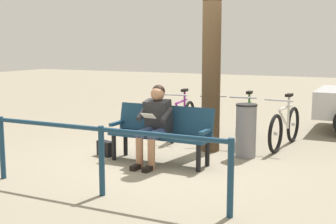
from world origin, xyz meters
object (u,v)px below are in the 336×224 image
tree_trunk (212,37)px  bicycle_red (212,121)px  bicycle_black (247,123)px  bench (162,130)px  litter_bin (246,131)px  person_reading (155,121)px  bicycle_orange (285,127)px  bicycle_purple (182,119)px  handbag (106,148)px

tree_trunk → bicycle_red: tree_trunk is taller
bicycle_black → bicycle_red: size_ratio=1.06×
bench → litter_bin: 1.38m
bicycle_red → person_reading: bearing=-26.1°
person_reading → litter_bin: size_ratio=1.39×
bench → litter_bin: bench is taller
litter_bin → bicycle_red: (0.96, -1.05, -0.07)m
person_reading → bicycle_orange: bearing=-126.6°
bench → bicycle_red: (-0.12, -1.90, -0.15)m
person_reading → bicycle_orange: (-1.54, -1.99, -0.31)m
tree_trunk → bicycle_black: tree_trunk is taller
bicycle_purple → person_reading: bearing=6.8°
person_reading → bicycle_orange: size_ratio=0.72×
litter_bin → bicycle_red: size_ratio=0.55×
person_reading → bicycle_black: 2.29m
person_reading → bicycle_purple: (0.44, -1.97, -0.31)m
tree_trunk → bicycle_red: size_ratio=2.43×
litter_bin → bicycle_red: bearing=-47.6°
bicycle_orange → bicycle_black: bearing=-94.2°
litter_bin → bicycle_black: (0.30, -1.10, -0.07)m
person_reading → bicycle_red: (-0.16, -2.07, -0.31)m
litter_bin → bicycle_orange: size_ratio=0.52×
bicycle_purple → bicycle_red: bearing=93.0°
bicycle_red → bicycle_purple: same height
bicycle_orange → litter_bin: bearing=-17.8°
tree_trunk → litter_bin: (-0.67, 0.17, -1.48)m
handbag → tree_trunk: size_ratio=0.08×
bicycle_purple → tree_trunk: bearing=42.8°
bicycle_orange → bicycle_black: size_ratio=1.00×
handbag → litter_bin: litter_bin is taller
person_reading → handbag: person_reading is taller
tree_trunk → bicycle_red: bearing=-71.7°
handbag → bicycle_orange: (-2.51, -1.89, 0.24)m
litter_bin → bicycle_black: 1.15m
handbag → bicycle_purple: size_ratio=0.18×
litter_bin → handbag: bearing=23.7°
person_reading → bicycle_red: person_reading is taller
bench → handbag: bearing=4.6°
litter_bin → bicycle_black: size_ratio=0.52×
litter_bin → bicycle_black: bicycle_black is taller
bicycle_orange → bicycle_purple: bearing=-83.7°
tree_trunk → bicycle_orange: (-1.09, -0.80, -1.56)m
bench → litter_bin: (-1.08, -0.85, -0.07)m
person_reading → tree_trunk: size_ratio=0.31×
person_reading → bicycle_black: person_reading is taller
handbag → bicycle_orange: size_ratio=0.18×
bench → bicycle_orange: bearing=-128.4°
person_reading → tree_trunk: bearing=-109.5°
bicycle_purple → bicycle_black: bearing=90.8°
litter_bin → bicycle_orange: bicycle_orange is taller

